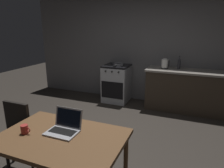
{
  "coord_description": "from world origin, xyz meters",
  "views": [
    {
      "loc": [
        1.18,
        -2.42,
        1.8
      ],
      "look_at": [
        -0.04,
        0.62,
        0.87
      ],
      "focal_mm": 32.35,
      "sensor_mm": 36.0,
      "label": 1
    }
  ],
  "objects_px": {
    "stove_oven": "(117,83)",
    "electric_kettle": "(165,64)",
    "bottle_b": "(179,63)",
    "dining_table": "(61,143)",
    "laptop": "(64,128)",
    "chair": "(12,134)",
    "frying_pan": "(118,64)",
    "coffee_mug": "(25,129)"
  },
  "relations": [
    {
      "from": "electric_kettle",
      "to": "coffee_mug",
      "type": "bearing_deg",
      "value": -107.08
    },
    {
      "from": "stove_oven",
      "to": "bottle_b",
      "type": "distance_m",
      "value": 1.54
    },
    {
      "from": "coffee_mug",
      "to": "laptop",
      "type": "bearing_deg",
      "value": 27.1
    },
    {
      "from": "laptop",
      "to": "bottle_b",
      "type": "distance_m",
      "value": 3.17
    },
    {
      "from": "laptop",
      "to": "dining_table",
      "type": "bearing_deg",
      "value": -62.09
    },
    {
      "from": "frying_pan",
      "to": "bottle_b",
      "type": "xyz_separation_m",
      "value": [
        1.38,
        0.11,
        0.11
      ]
    },
    {
      "from": "coffee_mug",
      "to": "chair",
      "type": "bearing_deg",
      "value": 153.45
    },
    {
      "from": "stove_oven",
      "to": "coffee_mug",
      "type": "height_order",
      "value": "stove_oven"
    },
    {
      "from": "dining_table",
      "to": "chair",
      "type": "distance_m",
      "value": 0.88
    },
    {
      "from": "laptop",
      "to": "coffee_mug",
      "type": "xyz_separation_m",
      "value": [
        -0.35,
        -0.18,
        0.0
      ]
    },
    {
      "from": "chair",
      "to": "frying_pan",
      "type": "xyz_separation_m",
      "value": [
        0.34,
        2.86,
        0.42
      ]
    },
    {
      "from": "electric_kettle",
      "to": "coffee_mug",
      "type": "relative_size",
      "value": 1.97
    },
    {
      "from": "chair",
      "to": "laptop",
      "type": "height_order",
      "value": "laptop"
    },
    {
      "from": "chair",
      "to": "bottle_b",
      "type": "distance_m",
      "value": 3.47
    },
    {
      "from": "stove_oven",
      "to": "dining_table",
      "type": "relative_size",
      "value": 0.73
    },
    {
      "from": "stove_oven",
      "to": "dining_table",
      "type": "bearing_deg",
      "value": -79.81
    },
    {
      "from": "chair",
      "to": "coffee_mug",
      "type": "xyz_separation_m",
      "value": [
        0.48,
        -0.24,
        0.28
      ]
    },
    {
      "from": "stove_oven",
      "to": "laptop",
      "type": "height_order",
      "value": "laptop"
    },
    {
      "from": "stove_oven",
      "to": "dining_table",
      "type": "xyz_separation_m",
      "value": [
        0.55,
        -3.04,
        0.22
      ]
    },
    {
      "from": "chair",
      "to": "electric_kettle",
      "type": "xyz_separation_m",
      "value": [
        1.44,
        2.89,
        0.5
      ]
    },
    {
      "from": "chair",
      "to": "frying_pan",
      "type": "bearing_deg",
      "value": 74.54
    },
    {
      "from": "frying_pan",
      "to": "dining_table",
      "type": "bearing_deg",
      "value": -80.46
    },
    {
      "from": "stove_oven",
      "to": "chair",
      "type": "xyz_separation_m",
      "value": [
        -0.3,
        -2.88,
        0.06
      ]
    },
    {
      "from": "frying_pan",
      "to": "stove_oven",
      "type": "bearing_deg",
      "value": 146.74
    },
    {
      "from": "stove_oven",
      "to": "laptop",
      "type": "xyz_separation_m",
      "value": [
        0.52,
        -2.94,
        0.34
      ]
    },
    {
      "from": "dining_table",
      "to": "bottle_b",
      "type": "distance_m",
      "value": 3.26
    },
    {
      "from": "laptop",
      "to": "stove_oven",
      "type": "bearing_deg",
      "value": 113.77
    },
    {
      "from": "stove_oven",
      "to": "electric_kettle",
      "type": "xyz_separation_m",
      "value": [
        1.13,
        0.0,
        0.56
      ]
    },
    {
      "from": "chair",
      "to": "electric_kettle",
      "type": "relative_size",
      "value": 4.05
    },
    {
      "from": "dining_table",
      "to": "laptop",
      "type": "bearing_deg",
      "value": 104.2
    },
    {
      "from": "stove_oven",
      "to": "bottle_b",
      "type": "xyz_separation_m",
      "value": [
        1.42,
        0.08,
        0.59
      ]
    },
    {
      "from": "laptop",
      "to": "chair",
      "type": "bearing_deg",
      "value": -170.28
    },
    {
      "from": "chair",
      "to": "coffee_mug",
      "type": "bearing_deg",
      "value": -35.15
    },
    {
      "from": "frying_pan",
      "to": "coffee_mug",
      "type": "relative_size",
      "value": 3.75
    },
    {
      "from": "electric_kettle",
      "to": "laptop",
      "type": "bearing_deg",
      "value": -101.68
    },
    {
      "from": "stove_oven",
      "to": "coffee_mug",
      "type": "relative_size",
      "value": 8.09
    },
    {
      "from": "laptop",
      "to": "frying_pan",
      "type": "relative_size",
      "value": 0.76
    },
    {
      "from": "dining_table",
      "to": "laptop",
      "type": "distance_m",
      "value": 0.15
    },
    {
      "from": "laptop",
      "to": "electric_kettle",
      "type": "distance_m",
      "value": 3.01
    },
    {
      "from": "stove_oven",
      "to": "bottle_b",
      "type": "bearing_deg",
      "value": 3.32
    },
    {
      "from": "frying_pan",
      "to": "electric_kettle",
      "type": "bearing_deg",
      "value": 1.5
    },
    {
      "from": "stove_oven",
      "to": "dining_table",
      "type": "distance_m",
      "value": 3.09
    }
  ]
}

